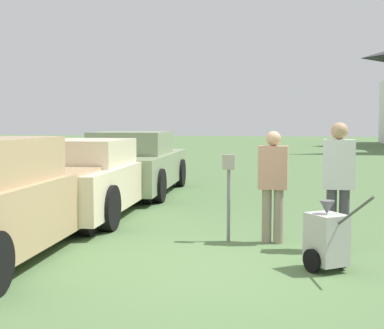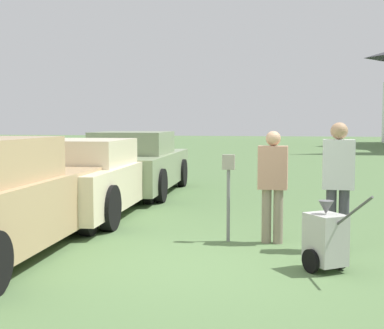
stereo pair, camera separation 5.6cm
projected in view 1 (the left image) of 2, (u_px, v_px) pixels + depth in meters
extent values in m
plane|color=#517042|center=(201.00, 267.00, 6.54)|extent=(120.00, 120.00, 0.00)
cylinder|color=black|center=(88.00, 214.00, 8.32)|extent=(0.22, 0.69, 0.68)
cube|color=beige|center=(84.00, 184.00, 10.22)|extent=(2.22, 4.78, 0.76)
cube|color=beige|center=(80.00, 152.00, 9.98)|extent=(1.82, 2.06, 0.48)
cylinder|color=black|center=(65.00, 185.00, 11.79)|extent=(0.23, 0.76, 0.75)
cylinder|color=black|center=(148.00, 187.00, 11.54)|extent=(0.23, 0.76, 0.75)
cylinder|color=black|center=(0.00, 206.00, 8.93)|extent=(0.23, 0.76, 0.75)
cylinder|color=black|center=(110.00, 208.00, 8.68)|extent=(0.23, 0.76, 0.75)
cube|color=gray|center=(134.00, 169.00, 13.31)|extent=(2.24, 4.91, 0.78)
cube|color=gray|center=(132.00, 143.00, 13.07)|extent=(1.83, 2.12, 0.54)
cylinder|color=black|center=(114.00, 172.00, 14.92)|extent=(0.23, 0.76, 0.75)
cylinder|color=black|center=(181.00, 173.00, 14.67)|extent=(0.23, 0.76, 0.75)
cylinder|color=black|center=(77.00, 184.00, 11.98)|extent=(0.23, 0.76, 0.75)
cylinder|color=black|center=(160.00, 186.00, 11.73)|extent=(0.23, 0.76, 0.75)
cylinder|color=slate|center=(229.00, 206.00, 7.91)|extent=(0.05, 0.05, 1.07)
cube|color=gray|center=(229.00, 162.00, 7.86)|extent=(0.18, 0.09, 0.22)
cylinder|color=gray|center=(278.00, 216.00, 7.79)|extent=(0.14, 0.14, 0.80)
cylinder|color=gray|center=(267.00, 216.00, 7.83)|extent=(0.14, 0.14, 0.80)
cube|color=tan|center=(273.00, 168.00, 7.75)|extent=(0.43, 0.23, 0.63)
sphere|color=tan|center=(273.00, 138.00, 7.72)|extent=(0.22, 0.22, 0.22)
cylinder|color=#3F3F47|center=(344.00, 220.00, 7.32)|extent=(0.14, 0.14, 0.86)
cylinder|color=#3F3F47|center=(331.00, 220.00, 7.35)|extent=(0.14, 0.14, 0.86)
cube|color=silver|center=(339.00, 164.00, 7.27)|extent=(0.42, 0.22, 0.68)
sphere|color=tan|center=(340.00, 131.00, 7.24)|extent=(0.23, 0.23, 0.23)
cube|color=#B2B2AD|center=(326.00, 239.00, 6.35)|extent=(0.55, 0.57, 0.60)
cone|color=#59595B|center=(327.00, 207.00, 6.32)|extent=(0.18, 0.18, 0.16)
cylinder|color=#4C4C4C|center=(355.00, 212.00, 5.89)|extent=(0.37, 0.49, 0.43)
cylinder|color=black|center=(312.00, 261.00, 6.28)|extent=(0.21, 0.26, 0.28)
cylinder|color=black|center=(340.00, 257.00, 6.46)|extent=(0.21, 0.26, 0.28)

